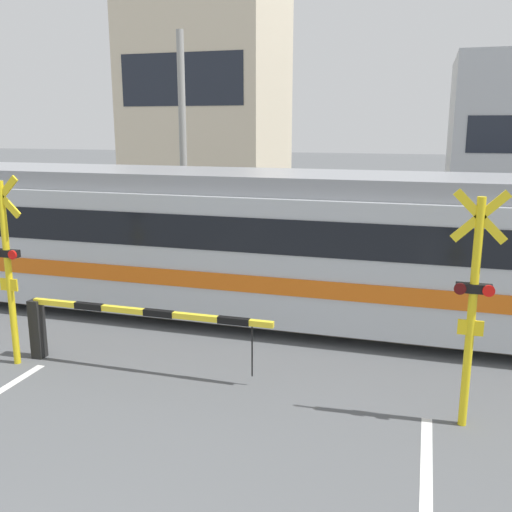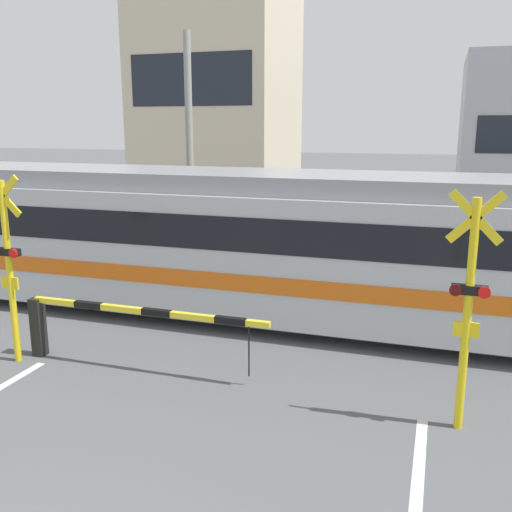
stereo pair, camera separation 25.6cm
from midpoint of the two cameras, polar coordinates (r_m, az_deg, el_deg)
rail_track_near at (r=11.31m, az=0.17°, el=-7.10°), size 50.00×0.10×0.08m
rail_track_far at (r=12.62m, az=2.02°, el=-4.95°), size 50.00×0.10×0.08m
commuter_train at (r=11.17m, az=12.86°, el=0.72°), size 20.33×2.69×3.01m
crossing_barrier_near at (r=9.80m, az=-16.25°, el=-6.20°), size 4.28×0.20×1.07m
crossing_barrier_far at (r=14.13m, az=12.71°, el=-0.14°), size 4.28×0.20×1.07m
crossing_signal_left at (r=10.12m, az=-24.26°, el=-0.63°), size 0.68×0.15×3.16m
crossing_signal_right at (r=7.74m, az=19.98°, el=-4.19°), size 0.68×0.15×3.16m
pedestrian at (r=16.31m, az=11.07°, el=2.30°), size 0.38×0.22×1.68m
building_left_of_street at (r=27.06m, az=-4.95°, el=15.62°), size 6.29×6.32×10.37m
utility_pole_streetside at (r=17.82m, az=-7.73°, el=10.93°), size 0.22×0.22×6.64m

